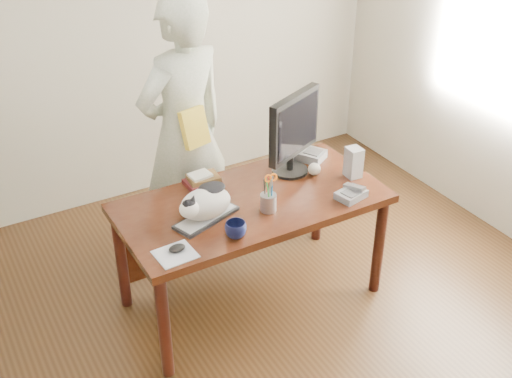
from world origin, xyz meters
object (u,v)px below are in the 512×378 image
object	(u,v)px
speaker	(354,162)
book_stack	(202,180)
phone	(351,194)
desk	(246,214)
cat	(204,203)
calculator	(309,154)
baseball	(314,169)
keyboard	(206,218)
mouse	(177,248)
person	(184,134)
monitor	(294,130)
coffee_mug	(236,230)
pen_cup	(268,200)

from	to	relation	value
speaker	book_stack	world-z (taller)	speaker
phone	speaker	size ratio (longest dim) A/B	1.01
desk	cat	distance (m)	0.45
calculator	phone	bearing A→B (deg)	-127.01
phone	baseball	distance (m)	0.34
keyboard	cat	xyz separation A→B (m)	(-0.01, -0.01, 0.10)
mouse	person	xyz separation A→B (m)	(0.47, 0.92, 0.16)
speaker	person	distance (m)	1.11
speaker	phone	bearing A→B (deg)	-125.12
desk	mouse	size ratio (longest dim) A/B	16.75
monitor	calculator	bearing A→B (deg)	3.84
coffee_mug	book_stack	bearing A→B (deg)	81.88
mouse	baseball	xyz separation A→B (m)	(1.09, 0.32, 0.02)
mouse	book_stack	bearing A→B (deg)	50.42
calculator	pen_cup	bearing A→B (deg)	-174.89
cat	book_stack	distance (m)	0.41
coffee_mug	calculator	xyz separation A→B (m)	(0.85, 0.55, -0.02)
desk	monitor	bearing A→B (deg)	11.24
pen_cup	calculator	xyz separation A→B (m)	(0.56, 0.41, -0.04)
phone	cat	bearing A→B (deg)	153.59
keyboard	book_stack	xyz separation A→B (m)	(0.15, 0.36, 0.02)
pen_cup	keyboard	bearing A→B (deg)	165.21
coffee_mug	phone	bearing A→B (deg)	0.97
keyboard	pen_cup	xyz separation A→B (m)	(0.36, -0.09, 0.06)
calculator	cat	bearing A→B (deg)	167.99
coffee_mug	baseball	xyz separation A→B (m)	(0.76, 0.35, -0.01)
keyboard	coffee_mug	xyz separation A→B (m)	(0.06, -0.23, 0.04)
monitor	book_stack	world-z (taller)	monitor
calculator	baseball	bearing A→B (deg)	-146.11
monitor	desk	bearing A→B (deg)	166.63
pen_cup	baseball	distance (m)	0.51
keyboard	calculator	distance (m)	0.97
coffee_mug	speaker	xyz separation A→B (m)	(0.96, 0.22, 0.05)
book_stack	monitor	bearing A→B (deg)	-13.78
book_stack	desk	bearing A→B (deg)	-50.67
keyboard	monitor	size ratio (longest dim) A/B	0.79
cat	calculator	bearing A→B (deg)	0.13
coffee_mug	person	size ratio (longest dim) A/B	0.06
coffee_mug	speaker	size ratio (longest dim) A/B	0.60
desk	pen_cup	distance (m)	0.31
calculator	person	bearing A→B (deg)	119.40
monitor	coffee_mug	world-z (taller)	monitor
monitor	pen_cup	distance (m)	0.53
monitor	baseball	xyz separation A→B (m)	(0.10, -0.09, -0.26)
book_stack	pen_cup	bearing A→B (deg)	-64.49
coffee_mug	desk	bearing A→B (deg)	54.29
book_stack	cat	bearing A→B (deg)	-112.46
pen_cup	mouse	xyz separation A→B (m)	(-0.62, -0.11, -0.05)
desk	person	world-z (taller)	person
pen_cup	mouse	world-z (taller)	pen_cup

